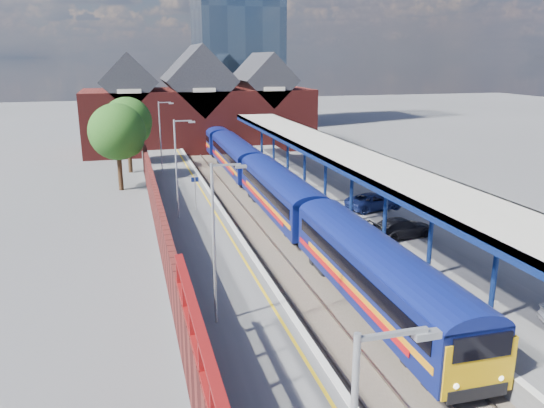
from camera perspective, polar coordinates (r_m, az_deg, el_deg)
The scene contains 21 objects.
ground at distance 47.23m, azimuth -3.06°, elevation 0.65°, with size 240.00×240.00×0.00m, color #5B5B5E.
ballast_bed at distance 37.91m, azimuth 0.20°, elevation -3.03°, with size 6.00×76.00×0.06m, color #473D33.
rails at distance 37.89m, azimuth 0.20°, elevation -2.90°, with size 4.51×76.00×0.14m.
left_platform at distance 36.74m, azimuth -8.10°, elevation -3.02°, with size 5.00×76.00×1.00m, color #565659.
right_platform at distance 39.73m, azimuth 8.57°, elevation -1.62°, with size 6.00×76.00×1.00m, color #565659.
coping_left at distance 36.92m, azimuth -4.51°, elevation -1.96°, with size 0.30×76.00×0.05m, color silver.
coping_right at distance 38.54m, azimuth 4.72°, elevation -1.22°, with size 0.30×76.00×0.05m, color silver.
yellow_line at distance 36.83m, azimuth -5.43°, elevation -2.06°, with size 0.14×76.00×0.01m, color yellow.
train at distance 48.75m, azimuth -1.83°, elevation 3.70°, with size 3.03×65.94×3.45m.
canopy at distance 40.18m, azimuth 7.04°, elevation 5.60°, with size 4.50×52.00×4.48m.
lamp_post_b at distance 22.06m, azimuth -5.95°, elevation -3.29°, with size 1.48×0.18×7.00m.
lamp_post_c at distance 37.45m, azimuth -10.07°, elevation 4.36°, with size 1.48×0.18×7.00m.
lamp_post_d at distance 53.21m, azimuth -11.79°, elevation 7.51°, with size 1.48×0.18×7.00m.
platform_sign at distance 40.02m, azimuth -8.26°, elevation 1.77°, with size 0.55×0.08×2.50m.
brick_wall at distance 29.80m, azimuth -11.56°, elevation -3.65°, with size 0.35×50.00×3.86m.
station_building at distance 73.57m, azimuth -7.91°, elevation 10.17°, with size 30.00×12.12×13.78m.
glass_tower at distance 97.00m, azimuth -3.88°, elevation 20.25°, with size 14.20×14.20×40.30m.
tree_near at distance 50.98m, azimuth -16.15°, elevation 7.31°, with size 5.20×5.20×8.10m.
tree_far at distance 58.92m, azimuth -15.15°, elevation 8.40°, with size 5.20×5.20×8.10m.
parked_car_dark at distance 34.68m, azimuth 13.73°, elevation -2.48°, with size 1.77×4.35×1.26m, color black.
parked_car_blue at distance 40.60m, azimuth 11.01°, elevation 0.29°, with size 2.08×4.50×1.25m, color navy.
Camera 1 is at (-9.68, -14.63, 12.05)m, focal length 35.00 mm.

